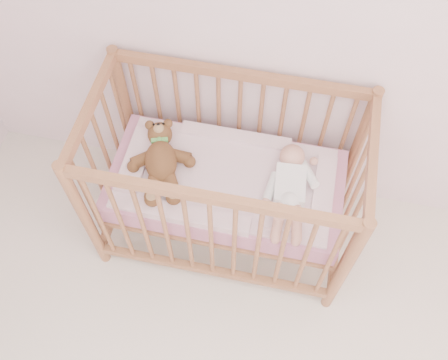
% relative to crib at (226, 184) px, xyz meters
% --- Properties ---
extents(wall_back, '(4.00, 0.02, 2.70)m').
position_rel_crib_xyz_m(wall_back, '(0.39, 0.40, 0.85)').
color(wall_back, white).
rests_on(wall_back, floor).
extents(crib, '(1.36, 0.76, 1.00)m').
position_rel_crib_xyz_m(crib, '(0.00, 0.00, 0.00)').
color(crib, '#B2704B').
rests_on(crib, floor).
extents(mattress, '(1.22, 0.62, 0.13)m').
position_rel_crib_xyz_m(mattress, '(0.00, 0.00, -0.01)').
color(mattress, pink).
rests_on(mattress, crib).
extents(blanket, '(1.10, 0.58, 0.06)m').
position_rel_crib_xyz_m(blanket, '(0.00, 0.00, 0.06)').
color(blanket, '#EDA3B4').
rests_on(blanket, mattress).
extents(baby, '(0.32, 0.60, 0.14)m').
position_rel_crib_xyz_m(baby, '(0.33, -0.02, 0.14)').
color(baby, white).
rests_on(baby, blanket).
extents(teddy_bear, '(0.51, 0.60, 0.14)m').
position_rel_crib_xyz_m(teddy_bear, '(-0.33, -0.02, 0.15)').
color(teddy_bear, brown).
rests_on(teddy_bear, blanket).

